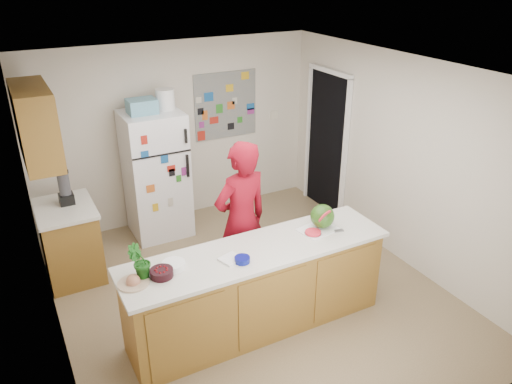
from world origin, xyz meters
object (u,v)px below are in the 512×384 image
refrigerator (156,175)px  watermelon (322,216)px  person (241,221)px  cherry_bowl (162,273)px

refrigerator → watermelon: size_ratio=6.86×
refrigerator → person: 1.82m
person → watermelon: bearing=131.5°
refrigerator → cherry_bowl: bearing=-106.3°
refrigerator → cherry_bowl: refrigerator is taller
watermelon → cherry_bowl: watermelon is taller
refrigerator → cherry_bowl: size_ratio=8.30×
refrigerator → person: bearing=-77.9°
refrigerator → person: person is taller
person → cherry_bowl: bearing=20.3°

